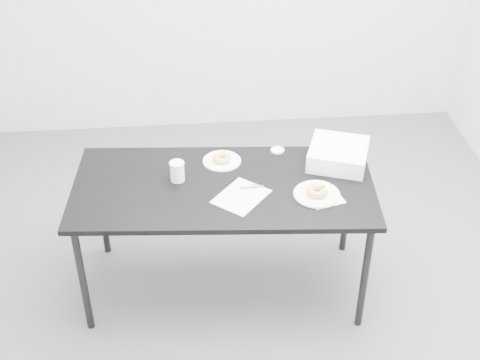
{
  "coord_description": "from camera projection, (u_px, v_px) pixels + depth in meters",
  "views": [
    {
      "loc": [
        -0.34,
        -3.09,
        2.99
      ],
      "look_at": [
        -0.06,
        0.02,
        0.78
      ],
      "focal_mm": 50.0,
      "sensor_mm": 36.0,
      "label": 1
    }
  ],
  "objects": [
    {
      "name": "napkin",
      "position": [
        324.0,
        197.0,
        3.69
      ],
      "size": [
        0.22,
        0.22,
        0.0
      ],
      "primitive_type": "cube",
      "rotation": [
        0.0,
        0.0,
        0.27
      ],
      "color": "white",
      "rests_on": "table"
    },
    {
      "name": "scorecard",
      "position": [
        241.0,
        196.0,
        3.69
      ],
      "size": [
        0.36,
        0.37,
        0.0
      ],
      "primitive_type": "cube",
      "rotation": [
        0.0,
        0.0,
        -0.69
      ],
      "color": "white",
      "rests_on": "table"
    },
    {
      "name": "bakery_box",
      "position": [
        338.0,
        154.0,
        3.94
      ],
      "size": [
        0.42,
        0.42,
        0.11
      ],
      "primitive_type": "cube",
      "rotation": [
        0.0,
        0.0,
        -0.34
      ],
      "color": "white",
      "rests_on": "table"
    },
    {
      "name": "donut_near",
      "position": [
        317.0,
        191.0,
        3.69
      ],
      "size": [
        0.14,
        0.14,
        0.04
      ],
      "primitive_type": "torus",
      "rotation": [
        0.0,
        0.0,
        0.13
      ],
      "color": "#D78E44",
      "rests_on": "plate_near"
    },
    {
      "name": "logo_patch",
      "position": [
        255.0,
        186.0,
        3.77
      ],
      "size": [
        0.07,
        0.07,
        0.0
      ],
      "primitive_type": "cube",
      "rotation": [
        0.0,
        0.0,
        -0.69
      ],
      "color": "green",
      "rests_on": "scorecard"
    },
    {
      "name": "donut_far",
      "position": [
        222.0,
        158.0,
        3.97
      ],
      "size": [
        0.14,
        0.14,
        0.04
      ],
      "primitive_type": "torus",
      "rotation": [
        0.0,
        0.0,
        -0.39
      ],
      "color": "#D78E44",
      "rests_on": "plate_far"
    },
    {
      "name": "cup_lid",
      "position": [
        277.0,
        150.0,
        4.07
      ],
      "size": [
        0.08,
        0.08,
        0.01
      ],
      "primitive_type": "cylinder",
      "color": "white",
      "rests_on": "table"
    },
    {
      "name": "plate_far",
      "position": [
        222.0,
        161.0,
        3.98
      ],
      "size": [
        0.23,
        0.23,
        0.01
      ],
      "primitive_type": "cylinder",
      "color": "white",
      "rests_on": "table"
    },
    {
      "name": "plate_near",
      "position": [
        317.0,
        194.0,
        3.7
      ],
      "size": [
        0.26,
        0.26,
        0.01
      ],
      "primitive_type": "cylinder",
      "color": "white",
      "rests_on": "napkin"
    },
    {
      "name": "pen",
      "position": [
        252.0,
        187.0,
        3.76
      ],
      "size": [
        0.13,
        0.02,
        0.01
      ],
      "primitive_type": "cylinder",
      "rotation": [
        0.0,
        1.57,
        0.06
      ],
      "color": "#0D8F99",
      "rests_on": "scorecard"
    },
    {
      "name": "coffee_cup",
      "position": [
        177.0,
        171.0,
        3.79
      ],
      "size": [
        0.08,
        0.08,
        0.12
      ],
      "primitive_type": "cylinder",
      "color": "white",
      "rests_on": "table"
    },
    {
      "name": "floor",
      "position": [
        249.0,
        280.0,
        4.27
      ],
      "size": [
        4.0,
        4.0,
        0.0
      ],
      "primitive_type": "plane",
      "color": "#4D4D52",
      "rests_on": "ground"
    },
    {
      "name": "table",
      "position": [
        223.0,
        193.0,
        3.82
      ],
      "size": [
        1.77,
        0.93,
        0.78
      ],
      "rotation": [
        0.0,
        0.0,
        -0.08
      ],
      "color": "black",
      "rests_on": "floor"
    }
  ]
}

